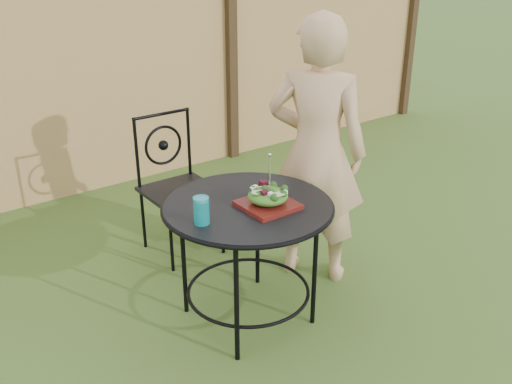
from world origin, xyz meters
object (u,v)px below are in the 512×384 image
(patio_chair, at_px, (176,181))
(salad_plate, at_px, (268,205))
(diner, at_px, (317,153))
(patio_table, at_px, (248,227))

(patio_chair, bearing_deg, salad_plate, -91.93)
(patio_chair, xyz_separation_m, diner, (0.53, -0.80, 0.33))
(diner, height_order, salad_plate, diner)
(patio_table, distance_m, salad_plate, 0.19)
(patio_table, bearing_deg, patio_chair, 84.29)
(patio_table, distance_m, patio_chair, 0.97)
(patio_table, relative_size, patio_chair, 0.97)
(patio_table, xyz_separation_m, diner, (0.63, 0.16, 0.24))
(diner, bearing_deg, salad_plate, 76.64)
(patio_table, xyz_separation_m, patio_chair, (0.10, 0.96, -0.08))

